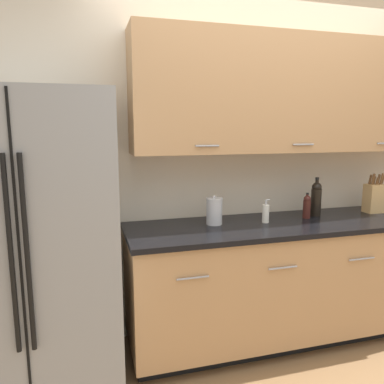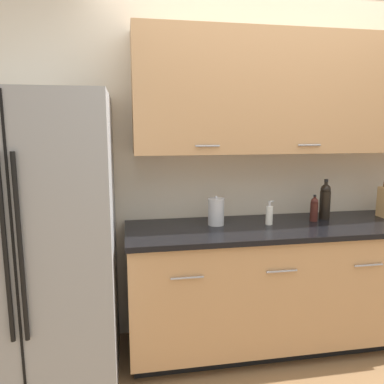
{
  "view_description": "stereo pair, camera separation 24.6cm",
  "coord_description": "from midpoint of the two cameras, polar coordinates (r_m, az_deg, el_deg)",
  "views": [
    {
      "loc": [
        -1.28,
        -1.62,
        1.57
      ],
      "look_at": [
        -0.62,
        0.71,
        1.15
      ],
      "focal_mm": 35.0,
      "sensor_mm": 36.0,
      "label": 1
    },
    {
      "loc": [
        -1.04,
        -1.68,
        1.57
      ],
      "look_at": [
        -0.62,
        0.71,
        1.15
      ],
      "focal_mm": 35.0,
      "sensor_mm": 36.0,
      "label": 2
    }
  ],
  "objects": [
    {
      "name": "wall_back",
      "position": [
        2.91,
        14.9,
        7.4
      ],
      "size": [
        10.0,
        0.39,
        2.6
      ],
      "color": "beige",
      "rests_on": "ground_plane"
    },
    {
      "name": "counter_unit",
      "position": [
        2.94,
        18.66,
        -12.96
      ],
      "size": [
        2.5,
        0.64,
        0.9
      ],
      "color": "black",
      "rests_on": "ground_plane"
    },
    {
      "name": "refrigerator",
      "position": [
        2.42,
        -20.33,
        -7.27
      ],
      "size": [
        0.95,
        0.81,
        1.77
      ],
      "color": "gray",
      "rests_on": "ground_plane"
    },
    {
      "name": "wine_bottle",
      "position": [
        2.96,
        21.89,
        -1.25
      ],
      "size": [
        0.08,
        0.08,
        0.3
      ],
      "color": "black",
      "rests_on": "counter_unit"
    },
    {
      "name": "soap_dispenser",
      "position": [
        2.68,
        14.28,
        -3.45
      ],
      "size": [
        0.05,
        0.05,
        0.17
      ],
      "color": "silver",
      "rests_on": "counter_unit"
    },
    {
      "name": "oil_bottle",
      "position": [
        2.87,
        20.47,
        -2.44
      ],
      "size": [
        0.06,
        0.06,
        0.19
      ],
      "color": "#3D1914",
      "rests_on": "counter_unit"
    },
    {
      "name": "steel_canister",
      "position": [
        2.6,
        6.4,
        -3.0
      ],
      "size": [
        0.11,
        0.11,
        0.2
      ],
      "color": "#B7B7BA",
      "rests_on": "counter_unit"
    }
  ]
}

